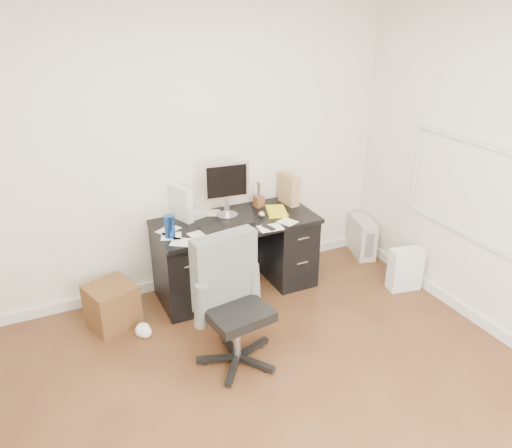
{
  "coord_description": "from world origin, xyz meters",
  "views": [
    {
      "loc": [
        -1.35,
        -2.24,
        2.62
      ],
      "look_at": [
        0.29,
        1.2,
        0.89
      ],
      "focal_mm": 35.0,
      "sensor_mm": 36.0,
      "label": 1
    }
  ],
  "objects_px": {
    "desk": "(236,253)",
    "pc_tower": "(362,237)",
    "keyboard": "(227,225)",
    "lcd_monitor": "(226,189)",
    "wicker_basket": "(112,305)",
    "office_chair": "(236,305)"
  },
  "relations": [
    {
      "from": "lcd_monitor",
      "to": "wicker_basket",
      "type": "distance_m",
      "value": 1.44
    },
    {
      "from": "keyboard",
      "to": "desk",
      "type": "bearing_deg",
      "value": 34.98
    },
    {
      "from": "desk",
      "to": "lcd_monitor",
      "type": "height_order",
      "value": "lcd_monitor"
    },
    {
      "from": "office_chair",
      "to": "wicker_basket",
      "type": "bearing_deg",
      "value": 121.82
    },
    {
      "from": "desk",
      "to": "keyboard",
      "type": "xyz_separation_m",
      "value": [
        -0.13,
        -0.11,
        0.36
      ]
    },
    {
      "from": "office_chair",
      "to": "keyboard",
      "type": "bearing_deg",
      "value": 63.5
    },
    {
      "from": "keyboard",
      "to": "pc_tower",
      "type": "bearing_deg",
      "value": 1.23
    },
    {
      "from": "wicker_basket",
      "to": "desk",
      "type": "bearing_deg",
      "value": 2.31
    },
    {
      "from": "lcd_monitor",
      "to": "keyboard",
      "type": "distance_m",
      "value": 0.35
    },
    {
      "from": "pc_tower",
      "to": "wicker_basket",
      "type": "relative_size",
      "value": 1.12
    },
    {
      "from": "lcd_monitor",
      "to": "keyboard",
      "type": "bearing_deg",
      "value": -106.58
    },
    {
      "from": "desk",
      "to": "keyboard",
      "type": "relative_size",
      "value": 3.07
    },
    {
      "from": "lcd_monitor",
      "to": "keyboard",
      "type": "xyz_separation_m",
      "value": [
        -0.09,
        -0.22,
        -0.25
      ]
    },
    {
      "from": "pc_tower",
      "to": "wicker_basket",
      "type": "distance_m",
      "value": 2.76
    },
    {
      "from": "keyboard",
      "to": "pc_tower",
      "type": "height_order",
      "value": "keyboard"
    },
    {
      "from": "office_chair",
      "to": "wicker_basket",
      "type": "height_order",
      "value": "office_chair"
    },
    {
      "from": "lcd_monitor",
      "to": "wicker_basket",
      "type": "relative_size",
      "value": 1.43
    },
    {
      "from": "desk",
      "to": "wicker_basket",
      "type": "distance_m",
      "value": 1.22
    },
    {
      "from": "office_chair",
      "to": "wicker_basket",
      "type": "xyz_separation_m",
      "value": [
        -0.78,
        0.94,
        -0.33
      ]
    },
    {
      "from": "keyboard",
      "to": "pc_tower",
      "type": "relative_size",
      "value": 1.16
    },
    {
      "from": "office_chair",
      "to": "wicker_basket",
      "type": "relative_size",
      "value": 2.77
    },
    {
      "from": "desk",
      "to": "pc_tower",
      "type": "distance_m",
      "value": 1.57
    }
  ]
}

